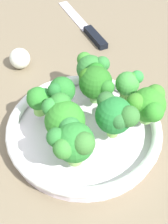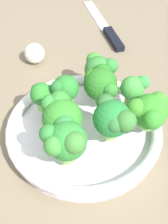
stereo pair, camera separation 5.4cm
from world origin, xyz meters
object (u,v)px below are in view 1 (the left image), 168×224
Objects in this scene: broccoli_floret_5 at (61,92)px; broccoli_floret_6 at (64,119)px; broccoli_floret_8 at (129,84)px; garlic_bulb at (20,58)px; bowl at (84,130)px; broccoli_floret_3 at (73,143)px; broccoli_floret_1 at (148,104)px; broccoli_floret_7 at (91,68)px; broccoli_floret_2 at (96,82)px; knife at (87,29)px; broccoli_floret_0 at (40,99)px; broccoli_floret_4 at (115,115)px.

broccoli_floret_5 is 0.81× the size of broccoli_floret_6.
broccoli_floret_8 is 1.37× the size of garlic_bulb.
broccoli_floret_3 reaches higher than bowl.
broccoli_floret_1 is 1.14× the size of broccoli_floret_7.
broccoli_floret_1 is at bearing 89.89° from broccoli_floret_3.
broccoli_floret_7 is 1.38× the size of garlic_bulb.
broccoli_floret_2 reaches higher than garlic_bulb.
broccoli_floret_3 is at bearing -50.47° from broccoli_floret_2.
broccoli_floret_7 is at bearing 137.42° from bowl.
bowl is 36.12cm from knife.
knife is at bearing 129.74° from broccoli_floret_0.
broccoli_floret_4 is at bearing -17.02° from broccoli_floret_2.
broccoli_floret_0 is 7.86cm from broccoli_floret_6.
broccoli_floret_4 is at bearing 28.41° from bowl.
broccoli_floret_5 is at bearing -169.78° from bowl.
broccoli_floret_1 is at bearing 42.34° from broccoli_floret_5.
broccoli_floret_4 is 1.73× the size of garlic_bulb.
broccoli_floret_7 is 1.01× the size of broccoli_floret_8.
broccoli_floret_5 reaches higher than knife.
broccoli_floret_6 is 14.93cm from broccoli_floret_7.
broccoli_floret_2 is at bearing 72.11° from broccoli_floret_0.
broccoli_floret_1 is at bearing 23.15° from broccoli_floret_2.
broccoli_floret_0 reaches higher than knife.
garlic_bulb is (-19.76, 1.21, -5.28)cm from broccoli_floret_5.
bowl is 8.73cm from broccoli_floret_4.
broccoli_floret_2 is 10.83cm from broccoli_floret_6.
broccoli_floret_0 is at bearing -109.31° from broccoli_floret_5.
broccoli_floret_5 is (-11.37, 5.07, -0.81)cm from broccoli_floret_3.
broccoli_floret_4 is (-0.78, 8.77, 0.02)cm from broccoli_floret_3.
broccoli_floret_1 is at bearing 48.01° from broccoli_floret_0.
garlic_bulb is (-25.08, -10.07, -5.16)cm from broccoli_floret_8.
broccoli_floret_5 is at bearing -137.66° from broccoli_floret_1.
broccoli_floret_8 is at bearing 171.67° from broccoli_floret_1.
broccoli_floret_0 is 34.92cm from knife.
broccoli_floret_5 is 7.35cm from broccoli_floret_6.
broccoli_floret_1 is at bearing 16.42° from garlic_bulb.
bowl is 11.75cm from broccoli_floret_8.
broccoli_floret_6 is 0.32× the size of knife.
broccoli_floret_3 is (9.42, -11.42, 0.38)cm from broccoli_floret_2.
broccoli_floret_8 is 31.55cm from knife.
broccoli_floret_6 is 1.30× the size of broccoli_floret_7.
broccoli_floret_0 is 12.24cm from broccoli_floret_7.
broccoli_floret_3 is 5.20cm from broccoli_floret_6.
broccoli_floret_1 reaches higher than broccoli_floret_0.
broccoli_floret_3 is 8.81cm from broccoli_floret_4.
broccoli_floret_5 reaches higher than broccoli_floret_0.
broccoli_floret_0 is 16.41cm from broccoli_floret_8.
bowl is 9.00cm from broccoli_floret_2.
knife is (-34.65, 12.29, -7.06)cm from broccoli_floret_1.
bowl is at bearing 10.22° from broccoli_floret_5.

